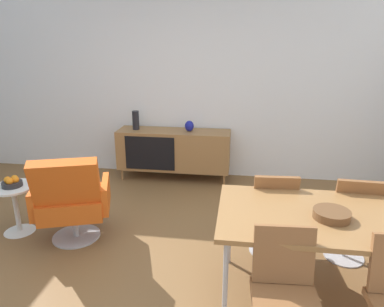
{
  "coord_description": "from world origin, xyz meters",
  "views": [
    {
      "loc": [
        0.84,
        -2.45,
        1.95
      ],
      "look_at": [
        0.39,
        0.75,
        0.9
      ],
      "focal_mm": 32.91,
      "sensor_mm": 36.0,
      "label": 1
    }
  ],
  "objects_px": {
    "vase_cobalt": "(189,126)",
    "side_table_round": "(15,204)",
    "dining_table": "(328,220)",
    "dining_chair_back_right": "(352,215)",
    "sideboard": "(174,150)",
    "lounge_chair_red": "(71,198)",
    "vase_sculptural_dark": "(136,120)",
    "fruit_bowl": "(12,182)",
    "dining_chair_back_left": "(272,210)",
    "dining_chair_front_left": "(284,293)",
    "wooden_bowl_on_table": "(332,214)"
  },
  "relations": [
    {
      "from": "side_table_round",
      "to": "dining_chair_back_right",
      "type": "bearing_deg",
      "value": -1.09
    },
    {
      "from": "wooden_bowl_on_table",
      "to": "lounge_chair_red",
      "type": "xyz_separation_m",
      "value": [
        -2.28,
        0.59,
        -0.3
      ]
    },
    {
      "from": "vase_cobalt",
      "to": "dining_chair_front_left",
      "type": "bearing_deg",
      "value": -70.59
    },
    {
      "from": "vase_sculptural_dark",
      "to": "fruit_bowl",
      "type": "distance_m",
      "value": 1.92
    },
    {
      "from": "fruit_bowl",
      "to": "sideboard",
      "type": "bearing_deg",
      "value": 51.98
    },
    {
      "from": "vase_sculptural_dark",
      "to": "wooden_bowl_on_table",
      "type": "relative_size",
      "value": 1.03
    },
    {
      "from": "vase_sculptural_dark",
      "to": "dining_chair_back_right",
      "type": "distance_m",
      "value": 3.09
    },
    {
      "from": "vase_cobalt",
      "to": "wooden_bowl_on_table",
      "type": "bearing_deg",
      "value": -60.06
    },
    {
      "from": "vase_cobalt",
      "to": "side_table_round",
      "type": "height_order",
      "value": "vase_cobalt"
    },
    {
      "from": "dining_table",
      "to": "dining_chair_back_right",
      "type": "height_order",
      "value": "dining_chair_back_right"
    },
    {
      "from": "vase_cobalt",
      "to": "dining_chair_back_left",
      "type": "distance_m",
      "value": 2.09
    },
    {
      "from": "fruit_bowl",
      "to": "dining_chair_front_left",
      "type": "bearing_deg",
      "value": -24.45
    },
    {
      "from": "lounge_chair_red",
      "to": "fruit_bowl",
      "type": "xyz_separation_m",
      "value": [
        -0.67,
        0.09,
        0.1
      ]
    },
    {
      "from": "side_table_round",
      "to": "fruit_bowl",
      "type": "distance_m",
      "value": 0.24
    },
    {
      "from": "sideboard",
      "to": "side_table_round",
      "type": "xyz_separation_m",
      "value": [
        -1.35,
        -1.72,
        -0.12
      ]
    },
    {
      "from": "vase_cobalt",
      "to": "dining_chair_back_left",
      "type": "xyz_separation_m",
      "value": [
        1.03,
        -1.79,
        -0.33
      ]
    },
    {
      "from": "dining_chair_back_left",
      "to": "dining_chair_front_left",
      "type": "relative_size",
      "value": 1.0
    },
    {
      "from": "vase_cobalt",
      "to": "side_table_round",
      "type": "distance_m",
      "value": 2.38
    },
    {
      "from": "vase_cobalt",
      "to": "dining_chair_back_right",
      "type": "distance_m",
      "value": 2.5
    },
    {
      "from": "sideboard",
      "to": "dining_chair_back_right",
      "type": "distance_m",
      "value": 2.64
    },
    {
      "from": "vase_cobalt",
      "to": "wooden_bowl_on_table",
      "type": "distance_m",
      "value": 2.77
    },
    {
      "from": "vase_sculptural_dark",
      "to": "side_table_round",
      "type": "xyz_separation_m",
      "value": [
        -0.8,
        -1.72,
        -0.53
      ]
    },
    {
      "from": "vase_cobalt",
      "to": "lounge_chair_red",
      "type": "xyz_separation_m",
      "value": [
        -0.9,
        -1.81,
        -0.33
      ]
    },
    {
      "from": "sideboard",
      "to": "side_table_round",
      "type": "relative_size",
      "value": 3.08
    },
    {
      "from": "side_table_round",
      "to": "dining_chair_back_left",
      "type": "bearing_deg",
      "value": -1.38
    },
    {
      "from": "sideboard",
      "to": "vase_sculptural_dark",
      "type": "bearing_deg",
      "value": 179.8
    },
    {
      "from": "dining_chair_back_left",
      "to": "lounge_chair_red",
      "type": "bearing_deg",
      "value": -179.29
    },
    {
      "from": "vase_cobalt",
      "to": "lounge_chair_red",
      "type": "distance_m",
      "value": 2.05
    },
    {
      "from": "dining_chair_back_right",
      "to": "vase_sculptural_dark",
      "type": "bearing_deg",
      "value": 144.41
    },
    {
      "from": "sideboard",
      "to": "side_table_round",
      "type": "distance_m",
      "value": 2.19
    },
    {
      "from": "sideboard",
      "to": "fruit_bowl",
      "type": "bearing_deg",
      "value": -128.02
    },
    {
      "from": "vase_sculptural_dark",
      "to": "dining_chair_back_right",
      "type": "relative_size",
      "value": 0.31
    },
    {
      "from": "dining_chair_back_left",
      "to": "dining_table",
      "type": "bearing_deg",
      "value": -58.23
    },
    {
      "from": "sideboard",
      "to": "dining_chair_back_left",
      "type": "height_order",
      "value": "dining_chair_back_left"
    },
    {
      "from": "dining_chair_back_right",
      "to": "side_table_round",
      "type": "relative_size",
      "value": 1.65
    },
    {
      "from": "vase_cobalt",
      "to": "side_table_round",
      "type": "xyz_separation_m",
      "value": [
        -1.57,
        -1.72,
        -0.47
      ]
    },
    {
      "from": "fruit_bowl",
      "to": "dining_chair_back_left",
      "type": "bearing_deg",
      "value": -1.38
    },
    {
      "from": "vase_cobalt",
      "to": "fruit_bowl",
      "type": "distance_m",
      "value": 2.35
    },
    {
      "from": "dining_chair_back_left",
      "to": "sideboard",
      "type": "bearing_deg",
      "value": 125.17
    },
    {
      "from": "wooden_bowl_on_table",
      "to": "side_table_round",
      "type": "distance_m",
      "value": 3.06
    },
    {
      "from": "sideboard",
      "to": "dining_chair_front_left",
      "type": "height_order",
      "value": "dining_chair_front_left"
    },
    {
      "from": "dining_chair_back_right",
      "to": "dining_chair_front_left",
      "type": "bearing_deg",
      "value": -122.06
    },
    {
      "from": "sideboard",
      "to": "vase_cobalt",
      "type": "height_order",
      "value": "vase_cobalt"
    },
    {
      "from": "sideboard",
      "to": "fruit_bowl",
      "type": "xyz_separation_m",
      "value": [
        -1.35,
        -1.72,
        0.12
      ]
    },
    {
      "from": "wooden_bowl_on_table",
      "to": "side_table_round",
      "type": "height_order",
      "value": "wooden_bowl_on_table"
    },
    {
      "from": "dining_chair_back_right",
      "to": "lounge_chair_red",
      "type": "xyz_separation_m",
      "value": [
        -2.63,
        -0.02,
        -0.0
      ]
    },
    {
      "from": "wooden_bowl_on_table",
      "to": "side_table_round",
      "type": "bearing_deg",
      "value": 167.16
    },
    {
      "from": "dining_chair_front_left",
      "to": "wooden_bowl_on_table",
      "type": "bearing_deg",
      "value": 54.81
    },
    {
      "from": "vase_cobalt",
      "to": "dining_chair_back_right",
      "type": "xyz_separation_m",
      "value": [
        1.72,
        -1.79,
        -0.33
      ]
    },
    {
      "from": "fruit_bowl",
      "to": "vase_cobalt",
      "type": "bearing_deg",
      "value": 47.61
    }
  ]
}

